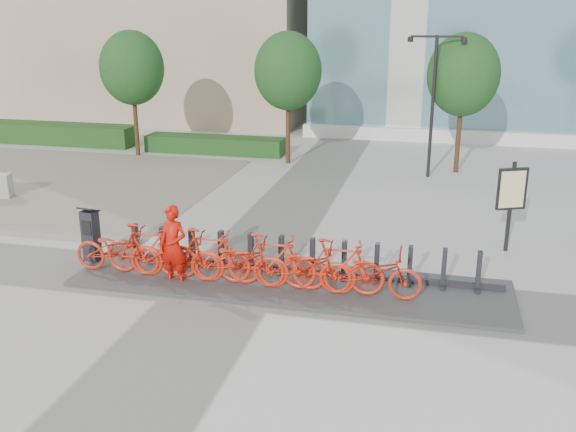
% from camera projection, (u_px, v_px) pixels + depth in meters
% --- Properties ---
extents(ground, '(120.00, 120.00, 0.00)m').
position_uv_depth(ground, '(228.00, 285.00, 14.14)').
color(ground, '#BCBCBC').
extents(gravel_patch, '(14.00, 14.00, 0.00)m').
position_uv_depth(gravel_patch, '(24.00, 181.00, 22.83)').
color(gravel_patch, gray).
rests_on(gravel_patch, ground).
extents(hedge_a, '(10.00, 1.40, 0.90)m').
position_uv_depth(hedge_a, '(33.00, 132.00, 29.61)').
color(hedge_a, '#163D0E').
rests_on(hedge_a, ground).
extents(hedge_b, '(6.00, 1.20, 0.70)m').
position_uv_depth(hedge_b, '(215.00, 145.00, 27.38)').
color(hedge_b, '#163D0E').
rests_on(hedge_b, ground).
extents(tree_0, '(2.60, 2.60, 5.10)m').
position_uv_depth(tree_0, '(132.00, 68.00, 25.95)').
color(tree_0, '#56381B').
rests_on(tree_0, ground).
extents(tree_1, '(2.60, 2.60, 5.10)m').
position_uv_depth(tree_1, '(288.00, 71.00, 24.51)').
color(tree_1, '#56381B').
rests_on(tree_1, ground).
extents(tree_2, '(2.60, 2.60, 5.10)m').
position_uv_depth(tree_2, '(463.00, 75.00, 23.08)').
color(tree_2, '#56381B').
rests_on(tree_2, ground).
extents(streetlamp, '(2.00, 0.20, 5.00)m').
position_uv_depth(streetlamp, '(434.00, 90.00, 22.51)').
color(streetlamp, black).
rests_on(streetlamp, ground).
extents(dock_pad, '(9.60, 2.40, 0.08)m').
position_uv_depth(dock_pad, '(289.00, 283.00, 14.12)').
color(dock_pad, '#3E3E3F').
rests_on(dock_pad, ground).
extents(dock_rail_posts, '(8.02, 0.50, 0.85)m').
position_uv_depth(dock_rail_posts, '(296.00, 256.00, 14.40)').
color(dock_rail_posts, '#222228').
rests_on(dock_rail_posts, dock_pad).
extents(bike_0, '(2.04, 0.71, 1.07)m').
position_uv_depth(bike_0, '(117.00, 250.00, 14.48)').
color(bike_0, red).
rests_on(bike_0, dock_pad).
extents(bike_1, '(1.98, 0.56, 1.19)m').
position_uv_depth(bike_1, '(147.00, 250.00, 14.30)').
color(bike_1, red).
rests_on(bike_1, dock_pad).
extents(bike_2, '(2.04, 0.71, 1.07)m').
position_uv_depth(bike_2, '(177.00, 255.00, 14.16)').
color(bike_2, red).
rests_on(bike_2, dock_pad).
extents(bike_3, '(1.98, 0.56, 1.19)m').
position_uv_depth(bike_3, '(207.00, 255.00, 13.98)').
color(bike_3, red).
rests_on(bike_3, dock_pad).
extents(bike_4, '(2.04, 0.71, 1.07)m').
position_uv_depth(bike_4, '(239.00, 261.00, 13.84)').
color(bike_4, red).
rests_on(bike_4, dock_pad).
extents(bike_5, '(1.98, 0.56, 1.19)m').
position_uv_depth(bike_5, '(271.00, 261.00, 13.67)').
color(bike_5, red).
rests_on(bike_5, dock_pad).
extents(bike_6, '(2.04, 0.71, 1.07)m').
position_uv_depth(bike_6, '(304.00, 266.00, 13.52)').
color(bike_6, red).
rests_on(bike_6, dock_pad).
extents(bike_7, '(1.98, 0.56, 1.19)m').
position_uv_depth(bike_7, '(338.00, 267.00, 13.35)').
color(bike_7, red).
rests_on(bike_7, dock_pad).
extents(bike_8, '(2.04, 0.71, 1.07)m').
position_uv_depth(bike_8, '(372.00, 272.00, 13.21)').
color(bike_8, red).
rests_on(bike_8, dock_pad).
extents(kiosk, '(0.45, 0.39, 1.35)m').
position_uv_depth(kiosk, '(91.00, 235.00, 15.13)').
color(kiosk, '#222228').
rests_on(kiosk, dock_pad).
extents(worker_red, '(0.72, 0.53, 1.79)m').
position_uv_depth(worker_red, '(173.00, 246.00, 13.92)').
color(worker_red, red).
rests_on(worker_red, ground).
extents(map_sign, '(0.73, 0.41, 2.29)m').
position_uv_depth(map_sign, '(512.00, 193.00, 15.70)').
color(map_sign, black).
rests_on(map_sign, ground).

